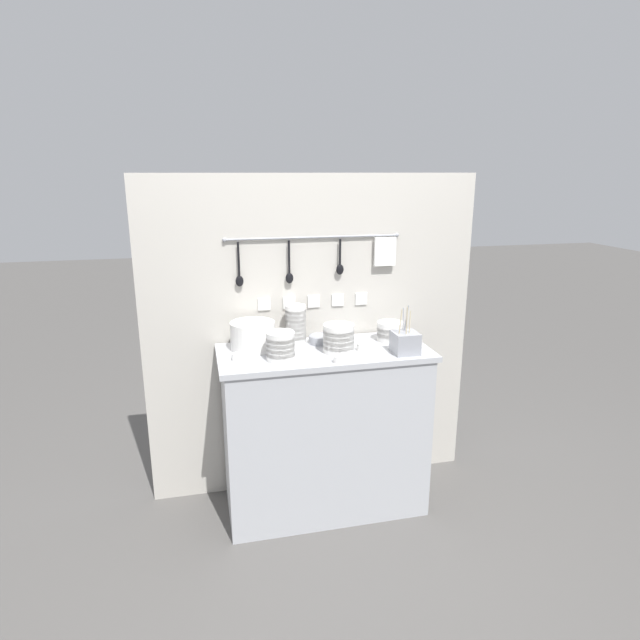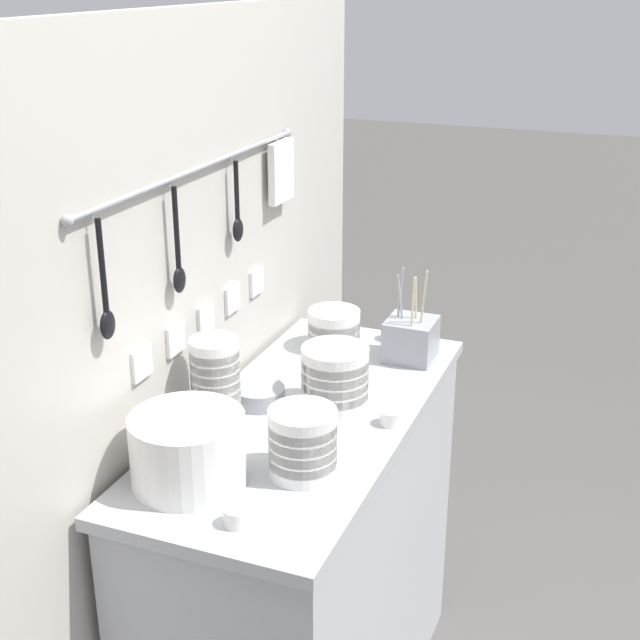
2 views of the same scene
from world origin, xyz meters
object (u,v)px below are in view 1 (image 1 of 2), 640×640
bowl_stack_short_front (390,331)px  steel_mixing_bowl (320,339)px  bowl_stack_wide_centre (280,346)px  bowl_stack_nested_right (339,338)px  cutlery_caddy (405,342)px  cup_back_right (237,357)px  plate_stack (253,336)px  cup_centre (418,343)px  cup_beside_plates (362,347)px  cup_by_caddy (338,359)px  bowl_stack_back_corner (296,324)px

bowl_stack_short_front → steel_mixing_bowl: size_ratio=1.16×
bowl_stack_wide_centre → steel_mixing_bowl: bearing=40.8°
bowl_stack_nested_right → steel_mixing_bowl: bowl_stack_nested_right is taller
steel_mixing_bowl → cutlery_caddy: 0.48m
bowl_stack_wide_centre → cup_back_right: size_ratio=2.92×
bowl_stack_wide_centre → plate_stack: (-0.12, 0.21, 0.00)m
plate_stack → cup_centre: (0.89, -0.16, -0.06)m
plate_stack → cup_beside_plates: bearing=-15.0°
bowl_stack_wide_centre → plate_stack: plate_stack is taller
cup_by_caddy → cup_beside_plates: 0.24m
bowl_stack_nested_right → cup_back_right: bearing=-179.7°
bowl_stack_nested_right → steel_mixing_bowl: size_ratio=1.29×
bowl_stack_wide_centre → bowl_stack_back_corner: (0.13, 0.27, 0.03)m
bowl_stack_short_front → steel_mixing_bowl: bowl_stack_short_front is taller
bowl_stack_wide_centre → cup_by_caddy: bearing=-21.1°
cutlery_caddy → cup_centre: 0.15m
cup_beside_plates → cup_centre: 0.32m
bowl_stack_short_front → cup_by_caddy: (-0.38, -0.29, -0.04)m
bowl_stack_back_corner → cup_centre: (0.64, -0.23, -0.09)m
bowl_stack_short_front → steel_mixing_bowl: (-0.40, 0.05, -0.03)m
steel_mixing_bowl → cup_back_right: 0.51m
cutlery_caddy → bowl_stack_back_corner: bearing=149.1°
cup_by_caddy → cup_beside_plates: bearing=42.9°
cup_beside_plates → cup_back_right: bearing=-179.4°
cup_beside_plates → bowl_stack_nested_right: bearing=-177.9°
cup_centre → cup_beside_plates: bearing=178.7°
bowl_stack_short_front → cup_by_caddy: size_ratio=2.86×
cup_back_right → bowl_stack_wide_centre: bearing=-12.0°
bowl_stack_wide_centre → cutlery_caddy: cutlery_caddy is taller
plate_stack → cup_back_right: (-0.10, -0.16, -0.06)m
cutlery_caddy → cup_by_caddy: size_ratio=5.13×
bowl_stack_nested_right → cup_back_right: 0.54m
cutlery_caddy → bowl_stack_nested_right: bearing=164.9°
cup_beside_plates → cup_centre: size_ratio=1.00×
bowl_stack_nested_right → cutlery_caddy: size_ratio=0.62×
steel_mixing_bowl → cup_by_caddy: (0.02, -0.33, -0.00)m
cup_back_right → cup_beside_plates: size_ratio=1.00×
bowl_stack_nested_right → cup_back_right: size_ratio=3.20×
cup_by_caddy → cup_back_right: bearing=162.8°
bowl_stack_wide_centre → cutlery_caddy: 0.66m
bowl_stack_short_front → cup_back_right: (-0.88, -0.13, -0.04)m
cup_by_caddy → cup_back_right: same height
bowl_stack_wide_centre → cup_centre: (0.77, 0.05, -0.06)m
bowl_stack_back_corner → cup_centre: 0.69m
bowl_stack_nested_right → bowl_stack_back_corner: 0.30m
bowl_stack_wide_centre → bowl_stack_nested_right: 0.32m
bowl_stack_back_corner → bowl_stack_short_front: 0.54m
bowl_stack_wide_centre → bowl_stack_back_corner: bearing=64.4°
cutlery_caddy → cup_back_right: bearing=174.2°
cup_by_caddy → cup_beside_plates: (0.17, 0.16, 0.00)m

